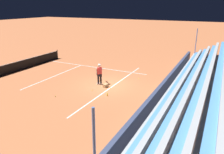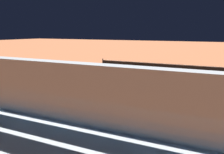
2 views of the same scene
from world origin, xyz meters
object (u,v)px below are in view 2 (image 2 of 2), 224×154
ball_box_cardboard (90,97)px  tennis_ball_toward_net (173,87)px  tennis_net (157,68)px  tennis_ball_near_player (121,106)px  tennis_player (103,82)px  water_bottle (57,98)px  tennis_ball_far_left (84,101)px  tennis_ball_far_right (130,116)px  tennis_ball_on_baseline (80,94)px  tennis_ball_midcourt (68,85)px

ball_box_cardboard → tennis_ball_toward_net: (3.26, 5.06, -0.10)m
tennis_ball_toward_net → tennis_net: bearing=119.1°
tennis_ball_near_player → tennis_player: bearing=145.8°
water_bottle → tennis_ball_far_left: bearing=19.9°
tennis_ball_near_player → water_bottle: (-3.64, -0.55, 0.08)m
tennis_ball_far_right → tennis_ball_toward_net: size_ratio=1.00×
tennis_ball_on_baseline → tennis_net: bearing=80.1°
tennis_ball_far_left → tennis_ball_near_player: 2.20m
tennis_net → tennis_ball_far_right: bearing=-77.3°
tennis_player → tennis_ball_near_player: tennis_player is taller
ball_box_cardboard → tennis_player: bearing=64.8°
tennis_ball_midcourt → tennis_ball_near_player: (5.42, -2.72, 0.00)m
tennis_ball_on_baseline → water_bottle: size_ratio=0.30×
ball_box_cardboard → tennis_ball_far_right: ball_box_cardboard is taller
tennis_ball_midcourt → ball_box_cardboard: bearing=-34.8°
ball_box_cardboard → tennis_net: (0.52, 10.00, 0.36)m
ball_box_cardboard → water_bottle: bearing=-147.8°
tennis_ball_on_baseline → tennis_ball_far_left: (1.03, -1.02, 0.00)m
tennis_ball_on_baseline → tennis_ball_far_left: size_ratio=1.00×
tennis_net → tennis_ball_far_left: bearing=-93.3°
tennis_ball_midcourt → tennis_ball_near_player: 6.06m
tennis_ball_on_baseline → tennis_ball_near_player: same height
tennis_net → water_bottle: bearing=-100.6°
ball_box_cardboard → tennis_ball_far_left: ball_box_cardboard is taller
tennis_ball_far_left → water_bottle: (-1.45, -0.52, 0.08)m
tennis_ball_toward_net → tennis_ball_far_left: (-3.36, -5.51, 0.00)m
tennis_ball_toward_net → tennis_ball_on_baseline: same height
tennis_net → tennis_ball_near_player: bearing=-81.3°
tennis_ball_midcourt → tennis_ball_on_baseline: bearing=-38.4°
tennis_ball_toward_net → tennis_ball_on_baseline: (-4.39, -4.49, 0.00)m
tennis_ball_far_left → tennis_ball_near_player: bearing=0.8°
tennis_ball_toward_net → tennis_ball_near_player: same height
tennis_ball_midcourt → tennis_net: (3.83, 7.70, 0.46)m
tennis_ball_near_player → tennis_net: bearing=98.7°
tennis_ball_far_right → tennis_ball_on_baseline: size_ratio=1.00×
tennis_ball_far_left → water_bottle: water_bottle is taller
tennis_ball_toward_net → tennis_ball_far_right: bearing=-91.0°
water_bottle → tennis_net: tennis_net is taller
tennis_ball_far_right → tennis_ball_on_baseline: 4.82m
tennis_ball_near_player → water_bottle: size_ratio=0.30×
ball_box_cardboard → tennis_ball_far_left: size_ratio=6.06×
ball_box_cardboard → tennis_ball_on_baseline: (-1.12, 0.57, -0.10)m
tennis_ball_toward_net → tennis_ball_far_left: 6.45m
tennis_net → tennis_player: bearing=-91.0°
tennis_ball_on_baseline → tennis_ball_far_left: 1.45m
tennis_player → tennis_ball_toward_net: size_ratio=25.98×
tennis_ball_toward_net → water_bottle: bearing=-128.5°
tennis_ball_on_baseline → tennis_net: tennis_net is taller
tennis_ball_far_right → ball_box_cardboard: bearing=152.3°
tennis_ball_on_baseline → tennis_net: 9.58m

